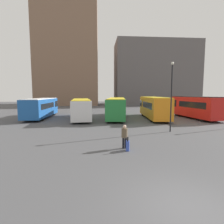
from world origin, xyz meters
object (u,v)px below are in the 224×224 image
(bus_0, at_px, (41,107))
(bus_2, at_px, (116,107))
(lamp_post_0, at_px, (171,92))
(bus_3, at_px, (154,107))
(suitcase, at_px, (128,146))
(bus_4, at_px, (195,107))
(bus_1, at_px, (81,108))
(traveler, at_px, (125,134))

(bus_0, relative_size, bus_2, 0.85)
(bus_0, relative_size, lamp_post_0, 1.50)
(bus_3, bearing_deg, suitcase, 160.97)
(bus_4, bearing_deg, lamp_post_0, 133.76)
(bus_0, xyz_separation_m, lamp_post_0, (15.54, -11.12, 2.20))
(bus_0, bearing_deg, suitcase, -146.98)
(bus_1, distance_m, bus_4, 16.83)
(bus_1, relative_size, traveler, 6.48)
(bus_3, height_order, lamp_post_0, lamp_post_0)
(bus_0, xyz_separation_m, suitcase, (10.55, -16.39, -1.28))
(bus_1, bearing_deg, bus_0, 69.06)
(bus_3, xyz_separation_m, lamp_post_0, (-1.27, -9.25, 2.08))
(bus_2, xyz_separation_m, traveler, (-0.96, -15.01, -0.70))
(bus_1, bearing_deg, traveler, -169.14)
(traveler, height_order, lamp_post_0, lamp_post_0)
(bus_3, distance_m, bus_4, 6.17)
(bus_0, xyz_separation_m, bus_4, (22.97, -2.23, 0.15))
(bus_4, relative_size, traveler, 6.12)
(suitcase, distance_m, lamp_post_0, 8.05)
(lamp_post_0, bearing_deg, bus_2, 112.12)
(bus_4, height_order, suitcase, bus_4)
(bus_2, xyz_separation_m, lamp_post_0, (4.16, -10.24, 2.16))
(traveler, relative_size, suitcase, 1.73)
(bus_0, xyz_separation_m, traveler, (10.42, -15.89, -0.66))
(bus_1, bearing_deg, bus_4, -97.76)
(traveler, bearing_deg, lamp_post_0, -33.41)
(bus_4, bearing_deg, suitcase, 132.38)
(bus_2, bearing_deg, bus_4, -89.59)
(bus_2, relative_size, bus_3, 1.11)
(suitcase, bearing_deg, bus_0, 46.45)
(bus_0, xyz_separation_m, bus_3, (16.81, -1.87, 0.12))
(bus_1, distance_m, traveler, 14.86)
(suitcase, height_order, lamp_post_0, lamp_post_0)
(bus_3, distance_m, suitcase, 15.87)
(bus_3, bearing_deg, bus_1, 93.16)
(bus_1, height_order, bus_3, bus_3)
(bus_2, bearing_deg, suitcase, -175.98)
(bus_4, distance_m, suitcase, 18.89)
(bus_3, bearing_deg, traveler, 159.77)
(lamp_post_0, bearing_deg, bus_0, 144.42)
(bus_3, height_order, bus_4, bus_4)
(traveler, height_order, suitcase, traveler)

